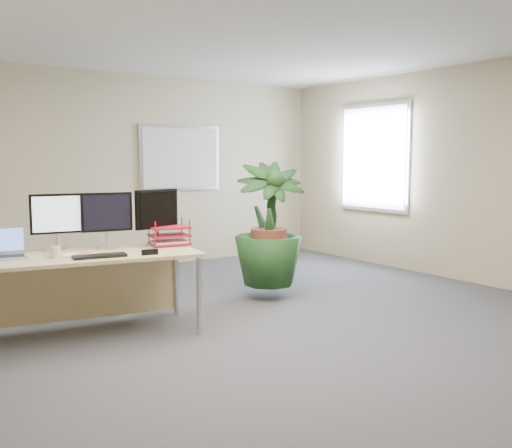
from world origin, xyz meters
TOP-DOWN VIEW (x-y plane):
  - floor at (0.00, 0.00)m, footprint 8.00×8.00m
  - back_wall at (0.00, 4.00)m, footprint 7.00×0.04m
  - ceiling at (0.00, 0.00)m, footprint 7.00×8.00m
  - whiteboard at (1.20, 3.97)m, footprint 1.30×0.04m
  - window at (3.47, 2.30)m, footprint 0.04×1.30m
  - desk at (-1.12, 1.38)m, footprint 2.00×1.13m
  - floor_plant at (0.96, 1.49)m, footprint 1.07×1.07m
  - monitor_left at (-1.28, 1.60)m, footprint 0.46×0.21m
  - monitor_right at (-0.87, 1.49)m, footprint 0.46×0.21m
  - monitor_dark at (-0.41, 1.40)m, footprint 0.47×0.22m
  - laptop at (-1.74, 1.52)m, footprint 0.40×0.36m
  - keyboard at (-1.10, 1.06)m, footprint 0.45×0.22m
  - coffee_mug at (-1.41, 1.26)m, footprint 0.12×0.08m
  - spiral_notebook at (-1.21, 1.25)m, footprint 0.32×0.29m
  - orange_pen at (-1.14, 1.27)m, footprint 0.14×0.01m
  - yellow_highlighter at (-0.99, 1.21)m, footprint 0.11×0.04m
  - letter_tray at (-0.32, 1.33)m, footprint 0.40×0.33m
  - stapler at (-0.71, 0.94)m, footprint 0.14×0.06m

SIDE VIEW (x-z plane):
  - floor at x=0.00m, z-range 0.00..0.00m
  - desk at x=-1.12m, z-range 0.21..0.93m
  - spiral_notebook at x=-1.21m, z-range 0.72..0.74m
  - yellow_highlighter at x=-0.99m, z-range 0.72..0.74m
  - keyboard at x=-1.10m, z-range 0.72..0.75m
  - orange_pen at x=-1.14m, z-range 0.74..0.75m
  - stapler at x=-0.71m, z-range 0.72..0.77m
  - floor_plant at x=0.96m, z-range 0.00..1.50m
  - coffee_mug at x=-1.41m, z-range 0.72..0.82m
  - laptop at x=-1.74m, z-range 0.66..0.91m
  - letter_tray at x=-0.32m, z-range 0.72..0.89m
  - monitor_left at x=-1.28m, z-range 0.76..1.27m
  - monitor_right at x=-0.87m, z-range 0.76..1.27m
  - monitor_dark at x=-0.41m, z-range 0.76..1.29m
  - back_wall at x=0.00m, z-range 0.00..2.70m
  - whiteboard at x=1.20m, z-range 1.07..2.02m
  - window at x=3.47m, z-range 0.77..2.33m
  - ceiling at x=0.00m, z-range 2.69..2.71m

